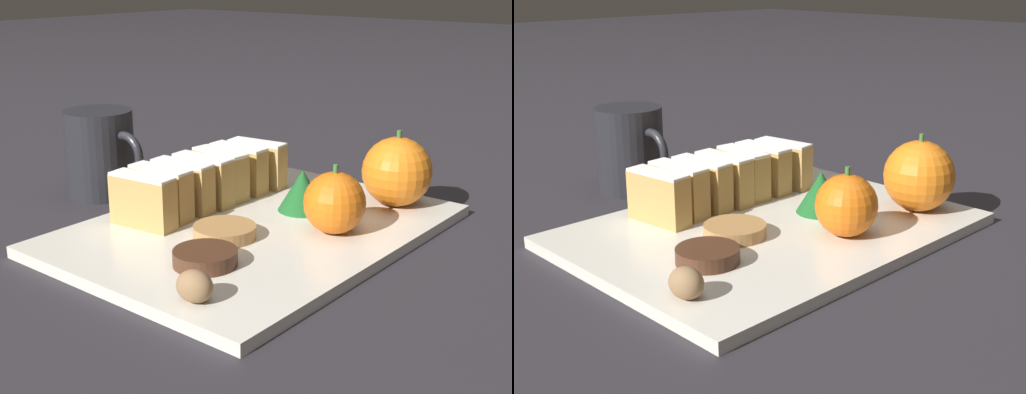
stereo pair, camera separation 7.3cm
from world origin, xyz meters
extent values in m
plane|color=#28262B|center=(0.00, 0.00, 0.00)|extent=(6.00, 6.00, 0.00)
cube|color=silver|center=(0.00, 0.00, 0.01)|extent=(0.29, 0.40, 0.01)
cube|color=tan|center=(-0.09, -0.08, 0.04)|extent=(0.07, 0.03, 0.05)
cube|color=white|center=(-0.09, -0.08, 0.07)|extent=(0.07, 0.03, 0.00)
cube|color=tan|center=(-0.09, -0.05, 0.04)|extent=(0.07, 0.03, 0.05)
cube|color=white|center=(-0.09, -0.05, 0.07)|extent=(0.07, 0.03, 0.00)
cube|color=tan|center=(-0.09, -0.02, 0.04)|extent=(0.07, 0.03, 0.05)
cube|color=white|center=(-0.09, -0.02, 0.07)|extent=(0.07, 0.03, 0.00)
cube|color=tan|center=(-0.09, 0.02, 0.04)|extent=(0.07, 0.03, 0.05)
cube|color=white|center=(-0.09, 0.02, 0.07)|extent=(0.07, 0.03, 0.00)
cube|color=tan|center=(-0.09, 0.05, 0.04)|extent=(0.07, 0.03, 0.05)
cube|color=white|center=(-0.09, 0.05, 0.07)|extent=(0.07, 0.03, 0.00)
cube|color=tan|center=(-0.09, 0.08, 0.04)|extent=(0.07, 0.03, 0.05)
cube|color=white|center=(-0.09, 0.08, 0.07)|extent=(0.07, 0.03, 0.00)
cube|color=tan|center=(-0.09, 0.11, 0.04)|extent=(0.07, 0.03, 0.05)
cube|color=white|center=(-0.09, 0.11, 0.07)|extent=(0.07, 0.03, 0.00)
sphere|color=orange|center=(0.08, 0.03, 0.04)|extent=(0.06, 0.06, 0.06)
cylinder|color=#38702D|center=(0.08, 0.03, 0.08)|extent=(0.01, 0.01, 0.01)
sphere|color=orange|center=(0.08, 0.15, 0.05)|extent=(0.08, 0.08, 0.08)
cylinder|color=#38702D|center=(0.08, 0.15, 0.09)|extent=(0.01, 0.01, 0.01)
ellipsoid|color=#8E6B47|center=(0.08, -0.17, 0.03)|extent=(0.03, 0.03, 0.03)
cylinder|color=#472819|center=(0.03, -0.11, 0.02)|extent=(0.06, 0.06, 0.01)
cylinder|color=#B27F47|center=(0.00, -0.05, 0.02)|extent=(0.06, 0.06, 0.01)
cone|color=#195623|center=(0.01, 0.07, 0.04)|extent=(0.05, 0.05, 0.05)
cylinder|color=#232328|center=(-0.24, -0.01, 0.05)|extent=(0.08, 0.08, 0.10)
torus|color=#232328|center=(-0.19, -0.01, 0.06)|extent=(0.06, 0.01, 0.06)
camera|label=1|loc=(0.44, -0.54, 0.27)|focal=50.00mm
camera|label=2|loc=(0.49, -0.49, 0.27)|focal=50.00mm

